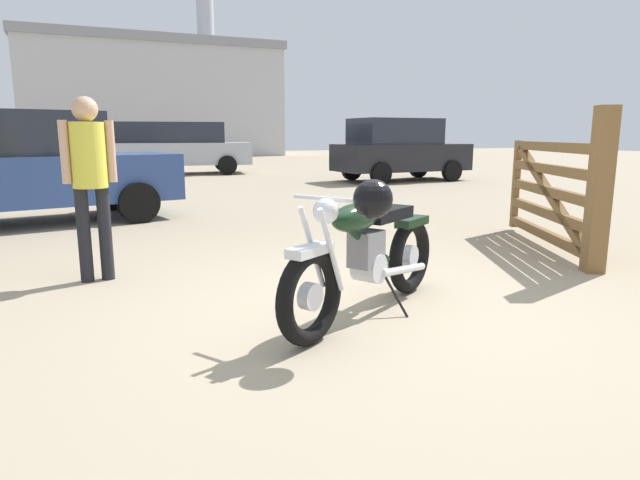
{
  "coord_description": "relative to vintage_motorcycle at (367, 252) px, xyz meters",
  "views": [
    {
      "loc": [
        -2.0,
        -3.54,
        1.33
      ],
      "look_at": [
        -0.26,
        0.42,
        0.49
      ],
      "focal_mm": 30.63,
      "sensor_mm": 36.0,
      "label": 1
    }
  ],
  "objects": [
    {
      "name": "bystander",
      "position": [
        -1.78,
        1.92,
        0.53
      ],
      "size": [
        0.46,
        0.3,
        1.66
      ],
      "rotation": [
        0.0,
        0.0,
        1.64
      ],
      "color": "black",
      "rests_on": "ground_plane"
    },
    {
      "name": "red_hatchback_near",
      "position": [
        1.26,
        15.87,
        0.45
      ],
      "size": [
        4.92,
        2.54,
        1.74
      ],
      "rotation": [
        0.0,
        0.0,
        -0.16
      ],
      "color": "black",
      "rests_on": "ground_plane"
    },
    {
      "name": "timber_gate",
      "position": [
        3.08,
        1.13,
        0.21
      ],
      "size": [
        1.19,
        2.36,
        1.6
      ],
      "rotation": [
        0.0,
        0.0,
        1.13
      ],
      "color": "brown",
      "rests_on": "ground_plane"
    },
    {
      "name": "pale_sedan_back",
      "position": [
        -2.56,
        5.87,
        0.34
      ],
      "size": [
        4.46,
        2.53,
        1.67
      ],
      "rotation": [
        0.0,
        0.0,
        3.34
      ],
      "color": "black",
      "rests_on": "ground_plane"
    },
    {
      "name": "white_estate_far",
      "position": [
        6.68,
        10.33,
        0.43
      ],
      "size": [
        3.95,
        1.92,
        1.78
      ],
      "rotation": [
        0.0,
        0.0,
        0.03
      ],
      "color": "black",
      "rests_on": "ground_plane"
    },
    {
      "name": "vintage_motorcycle",
      "position": [
        0.0,
        0.0,
        0.0
      ],
      "size": [
        1.83,
        1.21,
        1.07
      ],
      "rotation": [
        0.0,
        0.0,
        3.69
      ],
      "color": "black",
      "rests_on": "ground_plane"
    },
    {
      "name": "industrial_building",
      "position": [
        2.84,
        34.53,
        3.08
      ],
      "size": [
        15.25,
        10.02,
        14.5
      ],
      "rotation": [
        0.0,
        0.0,
        0.0
      ],
      "color": "#B2B2B7",
      "rests_on": "ground_plane"
    },
    {
      "name": "ground_plane",
      "position": [
        0.13,
        0.14,
        -0.49
      ],
      "size": [
        80.0,
        80.0,
        0.0
      ],
      "primitive_type": "plane",
      "color": "gray"
    }
  ]
}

